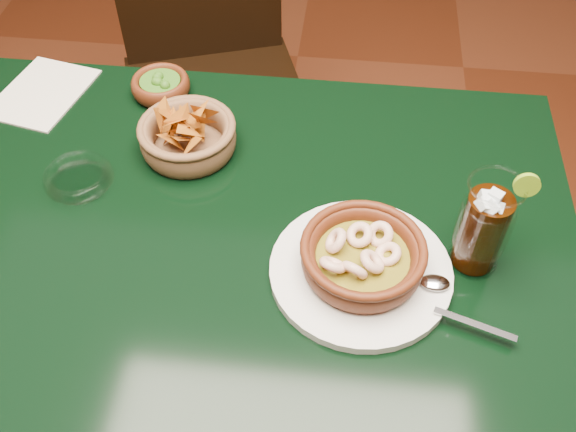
# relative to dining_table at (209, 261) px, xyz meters

# --- Properties ---
(ground) EXTENTS (7.00, 7.00, 0.00)m
(ground) POSITION_rel_dining_table_xyz_m (0.00, 0.00, -0.65)
(ground) COLOR #471C0C
(ground) RESTS_ON ground
(dining_table) EXTENTS (1.20, 0.80, 0.75)m
(dining_table) POSITION_rel_dining_table_xyz_m (0.00, 0.00, 0.00)
(dining_table) COLOR black
(dining_table) RESTS_ON ground
(dining_chair) EXTENTS (0.57, 0.57, 0.97)m
(dining_chair) POSITION_rel_dining_table_xyz_m (-0.14, 0.71, -0.12)
(dining_chair) COLOR black
(dining_chair) RESTS_ON ground
(shrimp_plate) EXTENTS (0.35, 0.27, 0.08)m
(shrimp_plate) POSITION_rel_dining_table_xyz_m (0.26, -0.07, 0.13)
(shrimp_plate) COLOR silver
(shrimp_plate) RESTS_ON dining_table
(chip_basket) EXTENTS (0.20, 0.20, 0.12)m
(chip_basket) POSITION_rel_dining_table_xyz_m (-0.06, 0.17, 0.13)
(chip_basket) COLOR brown
(chip_basket) RESTS_ON dining_table
(guacamole_ramekin) EXTENTS (0.13, 0.13, 0.04)m
(guacamole_ramekin) POSITION_rel_dining_table_xyz_m (-0.15, 0.32, 0.12)
(guacamole_ramekin) COLOR #461B0C
(guacamole_ramekin) RESTS_ON dining_table
(cola_drink) EXTENTS (0.16, 0.16, 0.19)m
(cola_drink) POSITION_rel_dining_table_xyz_m (0.42, -0.03, 0.18)
(cola_drink) COLOR white
(cola_drink) RESTS_ON dining_table
(glass_ashtray) EXTENTS (0.12, 0.12, 0.03)m
(glass_ashtray) POSITION_rel_dining_table_xyz_m (-0.23, 0.07, 0.11)
(glass_ashtray) COLOR white
(glass_ashtray) RESTS_ON dining_table
(paper_menu) EXTENTS (0.19, 0.23, 0.00)m
(paper_menu) POSITION_rel_dining_table_xyz_m (-0.38, 0.29, 0.10)
(paper_menu) COLOR beige
(paper_menu) RESTS_ON dining_table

